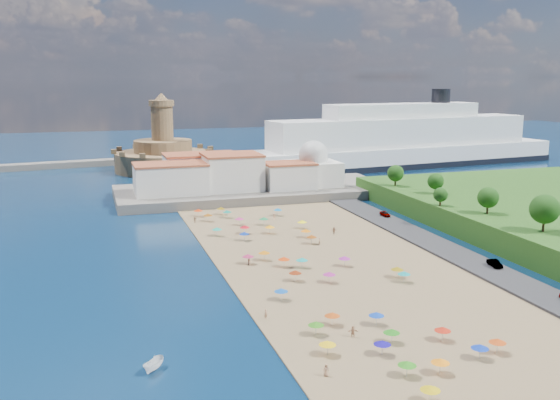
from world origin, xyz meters
name	(u,v)px	position (x,y,z in m)	size (l,w,h in m)	color
ground	(296,258)	(0.00, 0.00, 0.00)	(700.00, 700.00, 0.00)	#071938
terrace	(254,191)	(10.00, 73.00, 1.50)	(90.00, 36.00, 3.00)	#59544C
jetty	(174,179)	(-12.00, 108.00, 1.20)	(18.00, 70.00, 2.40)	#59544C
waterfront_buildings	(215,174)	(-3.05, 73.64, 7.88)	(57.00, 29.00, 11.00)	silver
domed_building	(313,167)	(30.00, 71.00, 8.97)	(16.00, 16.00, 15.00)	silver
fortress	(163,155)	(-12.00, 138.00, 6.68)	(40.00, 40.00, 32.40)	olive
cruise_ship	(401,144)	(89.56, 120.94, 9.95)	(155.40, 41.67, 33.61)	black
beach_parasols	(303,260)	(-1.55, -8.48, 2.15)	(30.19, 112.67, 2.20)	gray
beachgoers	(292,256)	(-1.58, -1.78, 1.13)	(32.88, 92.84, 1.83)	tan
moored_boats	(200,399)	(-30.97, -55.12, 0.84)	(11.95, 24.48, 1.71)	white
parked_cars	(462,248)	(36.00, -8.03, 1.39)	(2.10, 74.29, 1.44)	gray
hillside_trees	(521,209)	(48.56, -10.96, 10.08)	(12.58, 112.13, 8.16)	#382314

